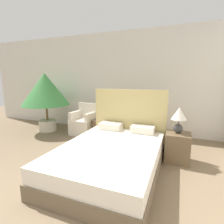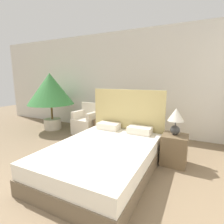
{
  "view_description": "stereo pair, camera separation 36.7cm",
  "coord_description": "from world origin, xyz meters",
  "px_view_note": "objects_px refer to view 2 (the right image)",
  "views": [
    {
      "loc": [
        1.67,
        -1.19,
        1.57
      ],
      "look_at": [
        0.12,
        2.74,
        0.76
      ],
      "focal_mm": 28.0,
      "sensor_mm": 36.0,
      "label": 1
    },
    {
      "loc": [
        2.0,
        -1.04,
        1.57
      ],
      "look_at": [
        0.12,
        2.74,
        0.76
      ],
      "focal_mm": 28.0,
      "sensor_mm": 36.0,
      "label": 2
    }
  ],
  "objects_px": {
    "nightstand": "(174,150)",
    "table_lamp": "(176,118)",
    "bed": "(105,155)",
    "potted_palm": "(50,90)",
    "armchair_near_window_left": "(86,124)",
    "side_table": "(99,128)",
    "armchair_near_window_right": "(115,127)"
  },
  "relations": [
    {
      "from": "armchair_near_window_right",
      "to": "nightstand",
      "type": "xyz_separation_m",
      "value": [
        1.62,
        -0.82,
        -0.01
      ]
    },
    {
      "from": "table_lamp",
      "to": "side_table",
      "type": "bearing_deg",
      "value": 159.63
    },
    {
      "from": "armchair_near_window_right",
      "to": "nightstand",
      "type": "height_order",
      "value": "armchair_near_window_right"
    },
    {
      "from": "armchair_near_window_right",
      "to": "side_table",
      "type": "distance_m",
      "value": 0.47
    },
    {
      "from": "bed",
      "to": "potted_palm",
      "type": "height_order",
      "value": "potted_palm"
    },
    {
      "from": "bed",
      "to": "armchair_near_window_right",
      "type": "height_order",
      "value": "bed"
    },
    {
      "from": "armchair_near_window_left",
      "to": "table_lamp",
      "type": "relative_size",
      "value": 1.77
    },
    {
      "from": "side_table",
      "to": "armchair_near_window_right",
      "type": "bearing_deg",
      "value": 4.19
    },
    {
      "from": "nightstand",
      "to": "table_lamp",
      "type": "xyz_separation_m",
      "value": [
        -0.01,
        0.02,
        0.59
      ]
    },
    {
      "from": "table_lamp",
      "to": "side_table",
      "type": "xyz_separation_m",
      "value": [
        -2.07,
        0.77,
        -0.64
      ]
    },
    {
      "from": "bed",
      "to": "nightstand",
      "type": "relative_size",
      "value": 4.02
    },
    {
      "from": "potted_palm",
      "to": "side_table",
      "type": "relative_size",
      "value": 3.76
    },
    {
      "from": "armchair_near_window_left",
      "to": "armchair_near_window_right",
      "type": "height_order",
      "value": "same"
    },
    {
      "from": "potted_palm",
      "to": "nightstand",
      "type": "relative_size",
      "value": 3.1
    },
    {
      "from": "table_lamp",
      "to": "side_table",
      "type": "distance_m",
      "value": 2.3
    },
    {
      "from": "armchair_near_window_right",
      "to": "bed",
      "type": "bearing_deg",
      "value": -64.84
    },
    {
      "from": "armchair_near_window_left",
      "to": "side_table",
      "type": "bearing_deg",
      "value": -0.73
    },
    {
      "from": "bed",
      "to": "table_lamp",
      "type": "bearing_deg",
      "value": 36.95
    },
    {
      "from": "potted_palm",
      "to": "side_table",
      "type": "bearing_deg",
      "value": 2.39
    },
    {
      "from": "bed",
      "to": "potted_palm",
      "type": "bearing_deg",
      "value": 151.42
    },
    {
      "from": "table_lamp",
      "to": "side_table",
      "type": "relative_size",
      "value": 1.06
    },
    {
      "from": "nightstand",
      "to": "table_lamp",
      "type": "relative_size",
      "value": 1.14
    },
    {
      "from": "bed",
      "to": "potted_palm",
      "type": "distance_m",
      "value": 3.22
    },
    {
      "from": "bed",
      "to": "potted_palm",
      "type": "relative_size",
      "value": 1.3
    },
    {
      "from": "armchair_near_window_left",
      "to": "table_lamp",
      "type": "distance_m",
      "value": 2.72
    },
    {
      "from": "armchair_near_window_left",
      "to": "potted_palm",
      "type": "height_order",
      "value": "potted_palm"
    },
    {
      "from": "bed",
      "to": "nightstand",
      "type": "distance_m",
      "value": 1.29
    },
    {
      "from": "table_lamp",
      "to": "nightstand",
      "type": "bearing_deg",
      "value": -60.35
    },
    {
      "from": "bed",
      "to": "side_table",
      "type": "height_order",
      "value": "bed"
    },
    {
      "from": "armchair_near_window_right",
      "to": "side_table",
      "type": "relative_size",
      "value": 1.88
    },
    {
      "from": "armchair_near_window_left",
      "to": "bed",
      "type": "bearing_deg",
      "value": -43.0
    },
    {
      "from": "armchair_near_window_left",
      "to": "side_table",
      "type": "relative_size",
      "value": 1.88
    }
  ]
}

